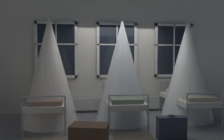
# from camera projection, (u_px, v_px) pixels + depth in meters

# --- Properties ---
(ground) EXTENTS (19.84, 19.84, 0.00)m
(ground) POSITION_uv_depth(u_px,v_px,m) (124.00, 123.00, 5.53)
(ground) COLOR slate
(back_wall_with_windows) EXTENTS (8.50, 0.10, 3.53)m
(back_wall_with_windows) POSITION_uv_depth(u_px,v_px,m) (116.00, 53.00, 6.77)
(back_wall_with_windows) COLOR beige
(back_wall_with_windows) RESTS_ON ground
(window_bank) EXTENTS (4.69, 0.10, 2.57)m
(window_bank) POSITION_uv_depth(u_px,v_px,m) (117.00, 74.00, 6.68)
(window_bank) COLOR black
(window_bank) RESTS_ON ground
(cot_first) EXTENTS (1.36, 1.89, 2.61)m
(cot_first) POSITION_uv_depth(u_px,v_px,m) (50.00, 72.00, 5.41)
(cot_first) COLOR #9EA3A8
(cot_first) RESTS_ON ground
(cot_second) EXTENTS (1.36, 1.89, 2.56)m
(cot_second) POSITION_uv_depth(u_px,v_px,m) (122.00, 72.00, 5.62)
(cot_second) COLOR #9EA3A8
(cot_second) RESTS_ON ground
(cot_third) EXTENTS (1.36, 1.88, 2.59)m
(cot_third) POSITION_uv_depth(u_px,v_px,m) (187.00, 71.00, 5.87)
(cot_third) COLOR #9EA3A8
(cot_third) RESTS_ON ground
(rug_second) EXTENTS (0.82, 0.58, 0.01)m
(rug_second) POSITION_uv_depth(u_px,v_px,m) (134.00, 139.00, 4.40)
(rug_second) COLOR brown
(rug_second) RESTS_ON ground
(suitcase_dark) EXTENTS (0.56, 0.22, 0.47)m
(suitcase_dark) POSITION_uv_depth(u_px,v_px,m) (171.00, 128.00, 4.42)
(suitcase_dark) COLOR #2D3342
(suitcase_dark) RESTS_ON ground
(travel_trunk) EXTENTS (0.71, 0.53, 0.43)m
(travel_trunk) POSITION_uv_depth(u_px,v_px,m) (89.00, 137.00, 3.93)
(travel_trunk) COLOR #472D1E
(travel_trunk) RESTS_ON ground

